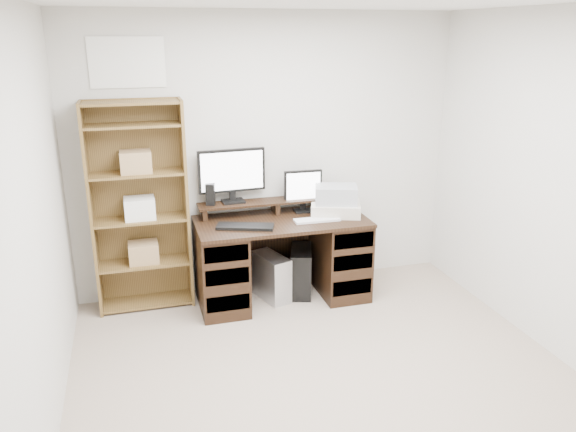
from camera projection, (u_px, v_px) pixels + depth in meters
name	position (u px, v px, depth m)	size (l,w,h in m)	color
room	(350.00, 225.00, 3.25)	(3.54, 4.04, 2.54)	tan
desk	(282.00, 258.00, 5.02)	(1.50, 0.70, 0.75)	black
riser_shelf	(275.00, 203.00, 5.07)	(1.40, 0.22, 0.12)	black
monitor_wide	(232.00, 173.00, 4.93)	(0.60, 0.16, 0.47)	black
monitor_small	(303.00, 189.00, 5.08)	(0.35, 0.13, 0.38)	black
speaker	(210.00, 194.00, 4.89)	(0.08, 0.08, 0.19)	black
keyboard_black	(245.00, 227.00, 4.70)	(0.48, 0.16, 0.03)	black
keyboard_white	(317.00, 220.00, 4.87)	(0.40, 0.12, 0.02)	silver
mouse	(348.00, 215.00, 4.97)	(0.08, 0.05, 0.03)	white
printer	(336.00, 209.00, 5.04)	(0.43, 0.33, 0.11)	beige
basket	(336.00, 194.00, 4.99)	(0.37, 0.26, 0.16)	#999EA4
tower_silver	(271.00, 277.00, 5.07)	(0.18, 0.41, 0.41)	#B2B4BA
tower_black	(301.00, 271.00, 5.18)	(0.31, 0.47, 0.43)	black
bookshelf	(140.00, 205.00, 4.75)	(0.80, 0.30, 1.80)	brown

